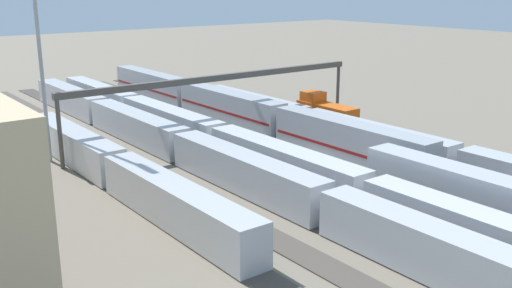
% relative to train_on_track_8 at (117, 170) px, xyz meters
% --- Properties ---
extents(ground_plane, '(400.00, 400.00, 0.00)m').
position_rel_train_on_track_8_xyz_m(ground_plane, '(-5.09, -20.00, -2.02)').
color(ground_plane, '#756B5B').
extents(track_bed_0, '(140.00, 2.80, 0.12)m').
position_rel_train_on_track_8_xyz_m(track_bed_0, '(-5.09, -40.00, -1.96)').
color(track_bed_0, '#3D3833').
rests_on(track_bed_0, ground_plane).
extents(track_bed_1, '(140.00, 2.80, 0.12)m').
position_rel_train_on_track_8_xyz_m(track_bed_1, '(-5.09, -35.00, -1.96)').
color(track_bed_1, '#4C443D').
rests_on(track_bed_1, ground_plane).
extents(track_bed_2, '(140.00, 2.80, 0.12)m').
position_rel_train_on_track_8_xyz_m(track_bed_2, '(-5.09, -30.00, -1.96)').
color(track_bed_2, '#3D3833').
rests_on(track_bed_2, ground_plane).
extents(track_bed_3, '(140.00, 2.80, 0.12)m').
position_rel_train_on_track_8_xyz_m(track_bed_3, '(-5.09, -25.00, -1.96)').
color(track_bed_3, '#4C443D').
rests_on(track_bed_3, ground_plane).
extents(track_bed_4, '(140.00, 2.80, 0.12)m').
position_rel_train_on_track_8_xyz_m(track_bed_4, '(-5.09, -20.00, -1.96)').
color(track_bed_4, '#3D3833').
rests_on(track_bed_4, ground_plane).
extents(track_bed_5, '(140.00, 2.80, 0.12)m').
position_rel_train_on_track_8_xyz_m(track_bed_5, '(-5.09, -15.00, -1.96)').
color(track_bed_5, '#3D3833').
rests_on(track_bed_5, ground_plane).
extents(track_bed_6, '(140.00, 2.80, 0.12)m').
position_rel_train_on_track_8_xyz_m(track_bed_6, '(-5.09, -10.00, -1.96)').
color(track_bed_6, '#3D3833').
rests_on(track_bed_6, ground_plane).
extents(track_bed_7, '(140.00, 2.80, 0.12)m').
position_rel_train_on_track_8_xyz_m(track_bed_7, '(-5.09, -5.00, -1.96)').
color(track_bed_7, '#4C443D').
rests_on(track_bed_7, ground_plane).
extents(track_bed_8, '(140.00, 2.80, 0.12)m').
position_rel_train_on_track_8_xyz_m(track_bed_8, '(-5.09, 0.00, -1.96)').
color(track_bed_8, '#4C443D').
rests_on(track_bed_8, ground_plane).
extents(train_on_track_8, '(47.20, 3.00, 3.80)m').
position_rel_train_on_track_8_xyz_m(train_on_track_8, '(0.00, 0.00, 0.00)').
color(train_on_track_8, '#B7BABF').
rests_on(train_on_track_8, ground_plane).
extents(train_on_track_5, '(119.80, 3.00, 3.80)m').
position_rel_train_on_track_8_xyz_m(train_on_track_5, '(-8.65, -15.00, 0.00)').
color(train_on_track_5, silver).
rests_on(train_on_track_5, ground_plane).
extents(train_on_track_6, '(95.60, 3.00, 3.80)m').
position_rel_train_on_track_8_xyz_m(train_on_track_6, '(3.67, -10.00, 0.00)').
color(train_on_track_6, '#B7BABF').
rests_on(train_on_track_6, ground_plane).
extents(train_on_track_1, '(10.00, 3.00, 5.00)m').
position_rel_train_on_track_8_xyz_m(train_on_track_1, '(5.56, -35.00, 0.14)').
color(train_on_track_1, '#D85914').
rests_on(train_on_track_1, ground_plane).
extents(train_on_track_2, '(95.60, 3.06, 3.80)m').
position_rel_train_on_track_8_xyz_m(train_on_track_2, '(-19.99, -30.00, -0.03)').
color(train_on_track_2, '#B7BABF').
rests_on(train_on_track_2, ground_plane).
extents(train_on_track_3, '(71.40, 3.06, 5.00)m').
position_rel_train_on_track_8_xyz_m(train_on_track_3, '(15.52, -25.00, 0.58)').
color(train_on_track_3, '#A8AAB2').
rests_on(train_on_track_3, ground_plane).
extents(light_mast_1, '(2.80, 0.70, 29.61)m').
position_rel_train_on_track_8_xyz_m(light_mast_1, '(13.94, 2.28, 16.62)').
color(light_mast_1, '#9EA0A5').
rests_on(light_mast_1, ground_plane).
extents(signal_gantry, '(0.70, 45.00, 8.80)m').
position_rel_train_on_track_8_xyz_m(signal_gantry, '(10.22, -20.00, 5.78)').
color(signal_gantry, '#4C4742').
rests_on(signal_gantry, ground_plane).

